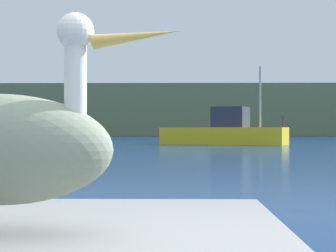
% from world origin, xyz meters
% --- Properties ---
extents(hillside_backdrop, '(140.00, 15.34, 6.41)m').
position_xyz_m(hillside_backdrop, '(0.00, 74.00, 3.21)').
color(hillside_backdrop, '#6B7A51').
rests_on(hillside_backdrop, ground).
extents(fishing_boat_yellow, '(7.97, 4.91, 4.74)m').
position_xyz_m(fishing_boat_yellow, '(2.70, 33.13, 0.77)').
color(fishing_boat_yellow, yellow).
rests_on(fishing_boat_yellow, ground).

